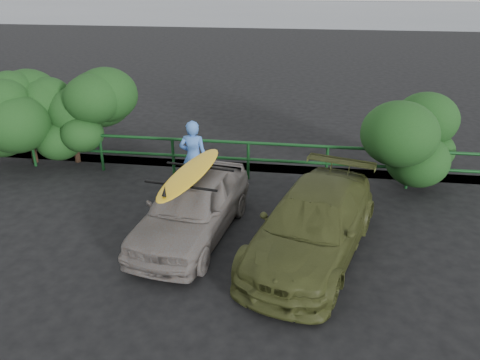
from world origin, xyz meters
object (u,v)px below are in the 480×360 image
Objects in this scene: sedan at (192,206)px; surfboard at (190,173)px; guardrail at (210,158)px; man at (193,157)px; olive_vehicle at (313,225)px.

surfboard reaches higher than sedan.
man is (-0.20, -0.98, 0.39)m from guardrail.
sedan is 0.88× the size of olive_vehicle.
guardrail is at bearing -103.09° from man.
sedan is 2.44m from olive_vehicle.
olive_vehicle is at bearing 139.03° from man.
man reaches higher than guardrail.
guardrail is at bearing 145.22° from olive_vehicle.
man is (-0.44, 2.00, 0.26)m from sedan.
guardrail is 1.07m from man.
guardrail is 3.11m from surfboard.
guardrail is 5.02× the size of surfboard.
man is (-2.86, 2.36, 0.28)m from olive_vehicle.
sedan is 1.37× the size of surfboard.
sedan is 2.09× the size of man.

